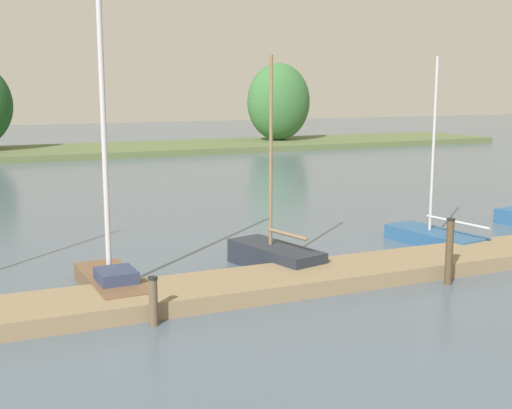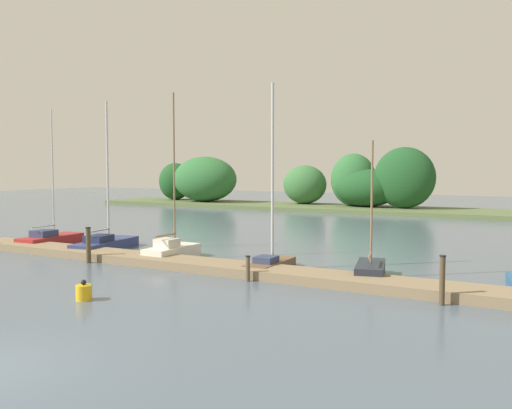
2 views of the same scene
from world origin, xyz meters
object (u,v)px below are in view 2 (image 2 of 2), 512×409
object	(u,v)px
sailboat_0	(52,239)
mooring_piling_1	(88,245)
mooring_piling_3	(442,280)
sailboat_3	(271,258)
channel_buoy_0	(84,292)
mooring_piling_2	(248,268)
sailboat_2	(173,250)
sailboat_1	(107,242)
sailboat_4	(371,269)

from	to	relation	value
sailboat_0	mooring_piling_1	distance (m)	6.57
mooring_piling_3	sailboat_3	bearing A→B (deg)	160.84
channel_buoy_0	mooring_piling_3	bearing A→B (deg)	26.09
mooring_piling_3	sailboat_0	bearing A→B (deg)	171.87
mooring_piling_1	mooring_piling_2	world-z (taller)	mooring_piling_1
sailboat_2	channel_buoy_0	bearing A→B (deg)	-163.29
mooring_piling_1	mooring_piling_2	xyz separation A→B (m)	(7.95, 0.09, -0.31)
sailboat_0	mooring_piling_3	xyz separation A→B (m)	(20.59, -2.94, 0.41)
sailboat_1	mooring_piling_1	distance (m)	3.77
sailboat_0	sailboat_4	size ratio (longest dim) A/B	1.41
sailboat_2	mooring_piling_3	world-z (taller)	sailboat_2
sailboat_4	mooring_piling_1	xyz separation A→B (m)	(-11.67, -2.81, 0.44)
sailboat_4	mooring_piling_2	xyz separation A→B (m)	(-3.72, -2.71, 0.13)
sailboat_0	sailboat_3	xyz separation A→B (m)	(13.51, -0.48, 0.12)
channel_buoy_0	mooring_piling_1	bearing A→B (deg)	135.48
sailboat_4	mooring_piling_1	distance (m)	12.01
sailboat_3	mooring_piling_1	xyz separation A→B (m)	(-7.65, -2.46, 0.32)
mooring_piling_1	sailboat_4	bearing A→B (deg)	13.52
mooring_piling_3	sailboat_4	bearing A→B (deg)	137.47
sailboat_1	channel_buoy_0	distance (m)	10.56
sailboat_0	mooring_piling_2	size ratio (longest dim) A/B	7.67
sailboat_1	mooring_piling_3	bearing A→B (deg)	-110.46
channel_buoy_0	sailboat_3	bearing A→B (deg)	69.27
channel_buoy_0	sailboat_4	bearing A→B (deg)	48.37
sailboat_4	channel_buoy_0	distance (m)	10.20
sailboat_1	mooring_piling_1	world-z (taller)	sailboat_1
mooring_piling_3	mooring_piling_1	bearing A→B (deg)	180.00
sailboat_1	sailboat_4	bearing A→B (deg)	-101.24
sailboat_1	channel_buoy_0	world-z (taller)	sailboat_1
sailboat_3	mooring_piling_3	distance (m)	7.50
sailboat_1	sailboat_3	size ratio (longest dim) A/B	0.99
sailboat_1	mooring_piling_2	size ratio (longest dim) A/B	7.93
sailboat_1	sailboat_3	world-z (taller)	sailboat_3
sailboat_2	channel_buoy_0	distance (m)	7.76
sailboat_2	sailboat_3	world-z (taller)	sailboat_3
sailboat_0	sailboat_2	size ratio (longest dim) A/B	0.97
mooring_piling_3	channel_buoy_0	world-z (taller)	mooring_piling_3
sailboat_3	mooring_piling_2	distance (m)	2.38
sailboat_2	mooring_piling_2	bearing A→B (deg)	-115.57
mooring_piling_2	channel_buoy_0	xyz separation A→B (m)	(-3.05, -4.91, -0.22)
sailboat_1	sailboat_2	world-z (taller)	sailboat_2
sailboat_0	sailboat_2	distance (m)	8.44
mooring_piling_1	sailboat_2	bearing A→B (deg)	45.11
mooring_piling_2	mooring_piling_3	distance (m)	6.79
sailboat_4	mooring_piling_1	world-z (taller)	sailboat_4
sailboat_3	sailboat_4	world-z (taller)	sailboat_3
sailboat_0	sailboat_1	distance (m)	3.81
mooring_piling_1	sailboat_1	bearing A→B (deg)	123.40
mooring_piling_1	channel_buoy_0	distance (m)	6.89
sailboat_4	mooring_piling_2	world-z (taller)	sailboat_4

